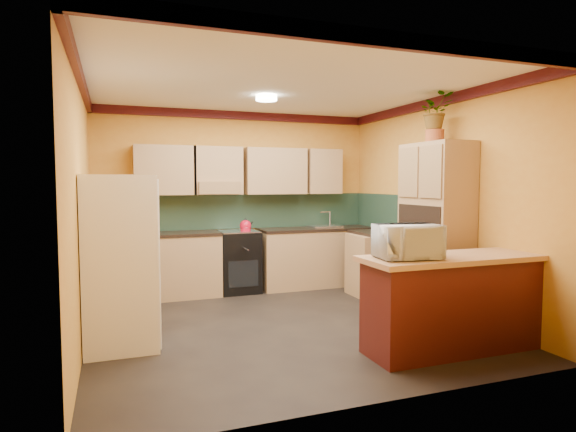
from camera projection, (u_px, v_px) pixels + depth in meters
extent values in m
plane|color=black|center=(283.00, 324.00, 5.52)|extent=(4.20, 4.20, 0.00)
cube|color=white|center=(283.00, 86.00, 5.33)|extent=(4.20, 4.20, 0.04)
cube|color=gold|center=(237.00, 201.00, 7.39)|extent=(4.20, 0.04, 2.70)
cube|color=gold|center=(380.00, 221.00, 3.45)|extent=(4.20, 0.04, 2.70)
cube|color=gold|center=(81.00, 211.00, 4.70)|extent=(0.04, 4.20, 2.70)
cube|color=gold|center=(438.00, 204.00, 6.14)|extent=(0.04, 4.20, 2.70)
cube|color=#1F3928|center=(253.00, 211.00, 7.47)|extent=(3.70, 0.02, 0.53)
cube|color=#1F3928|center=(380.00, 211.00, 7.46)|extent=(0.02, 1.40, 0.53)
cube|color=#A78358|center=(246.00, 171.00, 7.23)|extent=(3.10, 0.34, 0.70)
cylinder|color=white|center=(266.00, 98.00, 5.89)|extent=(0.26, 0.26, 0.06)
cube|color=#A78358|center=(278.00, 260.00, 7.36)|extent=(3.65, 0.60, 0.88)
cube|color=black|center=(278.00, 230.00, 7.33)|extent=(3.65, 0.62, 0.04)
cube|color=black|center=(238.00, 261.00, 7.15)|extent=(0.58, 0.58, 0.91)
cube|color=silver|center=(324.00, 226.00, 7.59)|extent=(0.48, 0.40, 0.03)
cube|color=#A78358|center=(379.00, 265.00, 6.96)|extent=(0.60, 0.80, 0.88)
cube|color=black|center=(379.00, 233.00, 6.93)|extent=(0.62, 0.80, 0.04)
cube|color=white|center=(120.00, 262.00, 4.69)|extent=(0.68, 0.66, 1.70)
cube|color=#A78358|center=(435.00, 230.00, 5.80)|extent=(0.48, 0.90, 2.10)
cylinder|color=#A24D27|center=(435.00, 136.00, 5.77)|extent=(0.22, 0.22, 0.16)
imported|color=#A78358|center=(435.00, 111.00, 5.75)|extent=(0.45, 0.41, 0.43)
cube|color=#511612|center=(456.00, 305.00, 4.65)|extent=(1.80, 0.55, 0.88)
cube|color=tan|center=(457.00, 258.00, 4.62)|extent=(1.90, 0.65, 0.05)
imported|color=white|center=(408.00, 241.00, 4.42)|extent=(0.61, 0.45, 0.31)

